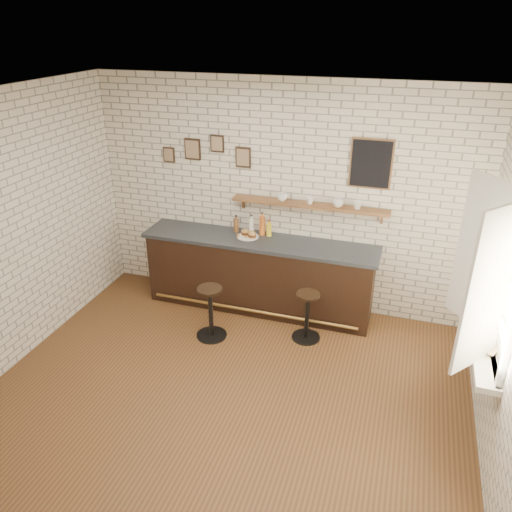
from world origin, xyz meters
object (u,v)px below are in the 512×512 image
object	(u,v)px
sandwich_plate	(248,236)
bitters_bottle_white	(251,226)
shelf_cup_b	(310,200)
book_upper	(482,344)
bar_stool_left	(211,311)
shelf_cup_c	(338,203)
shelf_cup_a	(282,197)
book_lower	(481,346)
bitters_bottle_amber	(262,226)
shelf_cup_d	(358,205)
ciabatta_sandwich	(249,233)
condiment_bottle_yellow	(269,229)
bar_stool_right	(307,315)
bitters_bottle_brown	(236,225)
bar_counter	(259,274)

from	to	relation	value
sandwich_plate	bitters_bottle_white	distance (m)	0.16
shelf_cup_b	book_upper	xyz separation A→B (m)	(1.97, -1.68, -0.59)
bar_stool_left	shelf_cup_c	distance (m)	2.05
shelf_cup_a	book_lower	xyz separation A→B (m)	(2.34, -1.69, -0.61)
bitters_bottle_white	shelf_cup_b	xyz separation A→B (m)	(0.76, 0.04, 0.43)
bitters_bottle_amber	shelf_cup_d	size ratio (longest dim) A/B	2.98
ciabatta_sandwich	shelf_cup_a	size ratio (longest dim) A/B	1.91
sandwich_plate	shelf_cup_c	distance (m)	1.25
condiment_bottle_yellow	bar_stool_right	distance (m)	1.24
bitters_bottle_brown	shelf_cup_c	bearing A→B (deg)	1.70
bitters_bottle_white	shelf_cup_d	bearing A→B (deg)	1.67
bar_stool_right	shelf_cup_b	distance (m)	1.42
bitters_bottle_white	shelf_cup_b	world-z (taller)	shelf_cup_b
condiment_bottle_yellow	bar_stool_right	xyz separation A→B (m)	(0.70, -0.69, -0.76)
bar_stool_left	bitters_bottle_white	bearing A→B (deg)	78.92
bitters_bottle_brown	shelf_cup_c	xyz separation A→B (m)	(1.33, 0.04, 0.45)
condiment_bottle_yellow	shelf_cup_a	bearing A→B (deg)	14.23
bitters_bottle_amber	sandwich_plate	bearing A→B (deg)	-142.51
bitters_bottle_brown	shelf_cup_c	size ratio (longest dim) A/B	1.71
sandwich_plate	shelf_cup_b	bearing A→B (deg)	11.79
sandwich_plate	book_upper	world-z (taller)	sandwich_plate
sandwich_plate	book_lower	xyz separation A→B (m)	(2.74, -1.53, -0.08)
sandwich_plate	book_upper	bearing A→B (deg)	-29.06
ciabatta_sandwich	shelf_cup_d	distance (m)	1.44
ciabatta_sandwich	shelf_cup_a	xyz separation A→B (m)	(0.40, 0.16, 0.49)
bitters_bottle_amber	book_lower	distance (m)	3.08
bar_stool_right	shelf_cup_b	world-z (taller)	shelf_cup_b
ciabatta_sandwich	shelf_cup_d	world-z (taller)	shelf_cup_d
book_upper	bitters_bottle_white	bearing A→B (deg)	-179.37
bar_stool_left	book_upper	distance (m)	3.06
book_lower	shelf_cup_c	bearing A→B (deg)	118.12
bitters_bottle_amber	bar_stool_left	world-z (taller)	bitters_bottle_amber
bar_counter	bar_stool_left	bearing A→B (deg)	-112.70
bitters_bottle_amber	bar_stool_left	size ratio (longest dim) A/B	0.47
bitters_bottle_white	condiment_bottle_yellow	bearing A→B (deg)	-0.00
bar_stool_left	shelf_cup_d	size ratio (longest dim) A/B	6.41
bar_counter	book_upper	distance (m)	3.01
ciabatta_sandwich	shelf_cup_b	bearing A→B (deg)	11.94
condiment_bottle_yellow	shelf_cup_b	size ratio (longest dim) A/B	2.28
bitters_bottle_amber	book_upper	distance (m)	3.07
bar_stool_left	shelf_cup_b	size ratio (longest dim) A/B	7.20
shelf_cup_a	shelf_cup_b	world-z (taller)	shelf_cup_a
bitters_bottle_amber	shelf_cup_c	bearing A→B (deg)	2.35
bar_stool_right	shelf_cup_a	world-z (taller)	shelf_cup_a
book_lower	shelf_cup_d	bearing A→B (deg)	113.58
ciabatta_sandwich	condiment_bottle_yellow	distance (m)	0.27
bar_stool_left	bar_stool_right	size ratio (longest dim) A/B	1.08
bitters_bottle_white	shelf_cup_c	distance (m)	1.19
ciabatta_sandwich	shelf_cup_b	world-z (taller)	shelf_cup_b
bar_counter	condiment_bottle_yellow	world-z (taller)	condiment_bottle_yellow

